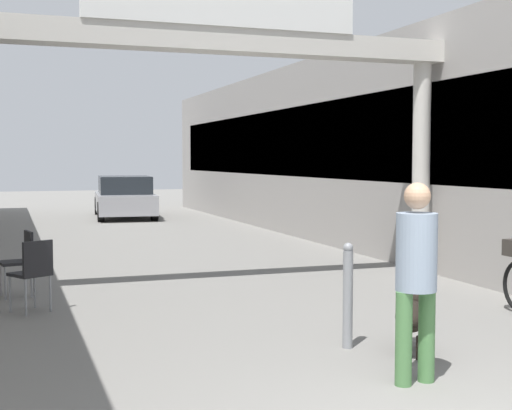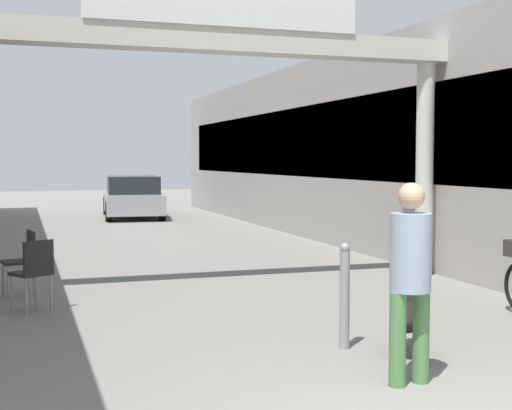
% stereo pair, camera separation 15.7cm
% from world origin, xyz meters
% --- Properties ---
extents(storefront_right, '(3.00, 26.00, 4.16)m').
position_xyz_m(storefront_right, '(5.09, 11.00, 2.08)').
color(storefront_right, '#9E9993').
rests_on(storefront_right, ground_plane).
extents(arcade_sign_gateway, '(7.40, 0.47, 4.37)m').
position_xyz_m(arcade_sign_gateway, '(0.00, 6.52, 3.10)').
color(arcade_sign_gateway, beige).
rests_on(arcade_sign_gateway, ground_plane).
extents(pedestrian_with_dog, '(0.39, 0.38, 1.68)m').
position_xyz_m(pedestrian_with_dog, '(0.25, 1.71, 0.96)').
color(pedestrian_with_dog, '#4C7F47').
rests_on(pedestrian_with_dog, ground_plane).
extents(dog_on_leash, '(0.67, 0.79, 0.58)m').
position_xyz_m(dog_on_leash, '(0.76, 2.58, 0.36)').
color(dog_on_leash, black).
rests_on(dog_on_leash, ground_plane).
extents(bollard_post_metal, '(0.10, 0.10, 1.05)m').
position_xyz_m(bollard_post_metal, '(0.23, 2.91, 0.53)').
color(bollard_post_metal, gray).
rests_on(bollard_post_metal, ground_plane).
extents(cafe_chair_black_nearer, '(0.55, 0.55, 0.89)m').
position_xyz_m(cafe_chair_black_nearer, '(-2.65, 5.63, 0.54)').
color(cafe_chair_black_nearer, gray).
rests_on(cafe_chair_black_nearer, ground_plane).
extents(cafe_chair_black_farther, '(0.47, 0.47, 0.89)m').
position_xyz_m(cafe_chair_black_farther, '(-2.77, 6.78, 0.54)').
color(cafe_chair_black_farther, gray).
rests_on(cafe_chair_black_farther, ground_plane).
extents(parked_car_silver, '(2.09, 4.14, 1.33)m').
position_xyz_m(parked_car_silver, '(0.62, 19.49, 0.64)').
color(parked_car_silver, '#99999E').
rests_on(parked_car_silver, ground_plane).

